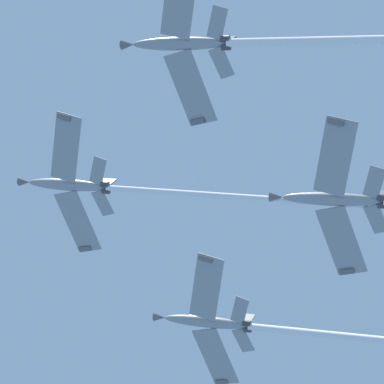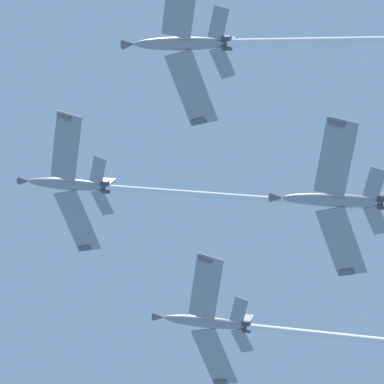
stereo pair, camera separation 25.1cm
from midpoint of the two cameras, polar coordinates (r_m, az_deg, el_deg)
The scene contains 3 objects.
jet_lead at distance 111.79m, azimuth -5.32°, elevation 0.28°, with size 43.44×19.74×19.16m.
jet_left_wing at distance 96.89m, azimuth 3.68°, elevation 9.85°, with size 40.38×19.64×19.01m.
jet_right_wing at distance 111.91m, azimuth 5.63°, elevation -8.99°, with size 46.55×19.63×19.85m.
Camera 1 is at (0.25, -24.54, 1.96)m, focal length 80.70 mm.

